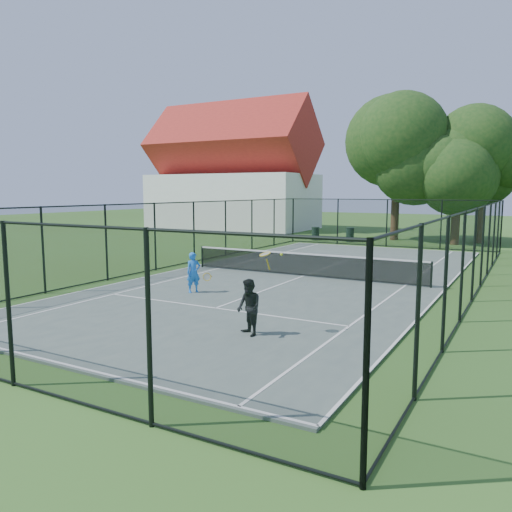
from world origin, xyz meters
The scene contains 12 objects.
ground centered at (0.00, 0.00, 0.00)m, with size 120.00×120.00×0.00m, color #36571E.
tennis_court centered at (0.00, 0.00, 0.03)m, with size 11.00×24.00×0.06m, color #4E5C57.
tennis_net centered at (0.00, 0.00, 0.58)m, with size 10.08×0.08×0.95m.
fence centered at (0.00, 0.00, 1.50)m, with size 13.10×26.10×3.00m.
tree_near_left centered at (-0.64, 17.68, 5.83)m, with size 7.26×7.26×9.47m.
tree_near_mid centered at (3.60, 16.44, 4.47)m, with size 5.56×5.56×7.27m.
tree_near_right centered at (4.87, 18.24, 5.31)m, with size 6.05×6.05×8.36m.
building centered at (-17.00, 22.00, 4.93)m, with size 15.30×8.15×11.87m.
trash_bin_left centered at (-5.52, 14.72, 0.47)m, with size 0.58×0.58×0.94m.
trash_bin_right centered at (-2.97, 14.75, 0.50)m, with size 0.58×0.58×0.99m.
player_blue centered at (-1.95, -4.81, 0.75)m, with size 0.86×0.60×1.38m.
player_black centered at (2.25, -8.32, 0.75)m, with size 0.98×1.10×2.02m.
Camera 1 is at (8.08, -18.43, 3.52)m, focal length 35.00 mm.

